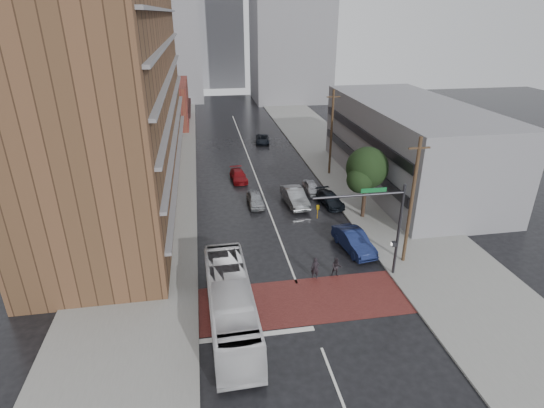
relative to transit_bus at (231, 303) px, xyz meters
name	(u,v)px	position (x,y,z in m)	size (l,w,h in m)	color
ground	(305,305)	(4.97, 1.00, -1.54)	(160.00, 160.00, 0.00)	black
crosswalk	(303,301)	(4.97, 1.50, -1.53)	(14.00, 5.00, 0.02)	maroon
sidewalk_west	(157,181)	(-6.53, 26.00, -1.46)	(9.00, 90.00, 0.15)	gray
sidewalk_east	(348,170)	(16.47, 26.00, -1.46)	(9.00, 90.00, 0.15)	gray
apartment_block	(114,54)	(-9.03, 25.00, 12.46)	(10.00, 44.00, 28.00)	brown
storefront_west	(165,103)	(-7.03, 55.00, 1.96)	(8.00, 16.00, 7.00)	maroon
building_east	(409,144)	(21.47, 21.00, 2.96)	(11.00, 26.00, 9.00)	slate
distant_tower_west	(156,22)	(-9.03, 79.00, 14.46)	(18.00, 16.00, 32.00)	slate
distant_tower_east	(291,12)	(18.97, 73.00, 16.46)	(16.00, 14.00, 36.00)	slate
distant_tower_center	(219,38)	(4.97, 96.00, 10.46)	(12.00, 10.00, 24.00)	slate
street_tree	(367,170)	(13.49, 13.03, 3.20)	(4.20, 4.10, 6.90)	#332319
signal_mast	(381,219)	(10.82, 3.50, 3.20)	(6.50, 0.30, 7.20)	#2D2D33
utility_pole_near	(412,202)	(13.77, 5.00, 3.60)	(1.60, 0.26, 10.00)	#473321
utility_pole_far	(331,132)	(13.77, 25.00, 3.60)	(1.60, 0.26, 10.00)	#473321
transit_bus	(231,303)	(0.00, 0.00, 0.00)	(2.58, 11.03, 3.07)	silver
pedestrian_a	(315,268)	(6.43, 4.00, -0.70)	(0.61, 0.40, 1.67)	black
pedestrian_b	(336,267)	(8.02, 4.00, -0.78)	(0.74, 0.57, 1.51)	black
car_travel_a	(255,199)	(3.83, 17.54, -0.88)	(1.55, 3.85, 1.31)	#9DA1A5
car_travel_b	(295,197)	(7.78, 17.01, -0.70)	(1.78, 5.10, 1.68)	#95989B
car_travel_c	(239,176)	(2.83, 24.71, -0.94)	(1.67, 4.11, 1.19)	maroon
suv_travel	(262,139)	(7.86, 39.76, -0.95)	(1.95, 4.24, 1.18)	black
car_parked_near	(354,241)	(10.58, 7.41, -0.72)	(1.73, 4.97, 1.64)	#16214E
car_parked_mid	(330,199)	(11.27, 16.34, -0.92)	(1.73, 4.26, 1.24)	black
car_parked_far	(312,187)	(10.24, 19.74, -0.91)	(1.48, 3.67, 1.25)	#B2B4BA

